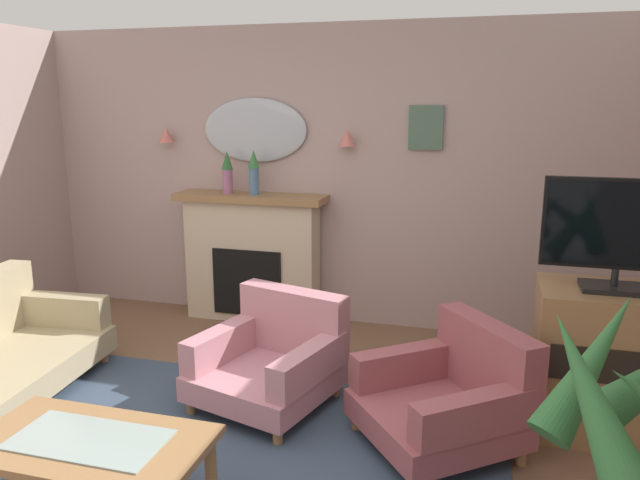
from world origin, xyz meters
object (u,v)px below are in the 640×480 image
framed_picture (426,128)px  wall_mirror (255,130)px  fireplace (252,259)px  coffee_table (90,451)px  wall_sconce_right (347,138)px  mantel_vase_right (227,171)px  wall_sconce_left (166,135)px  mantel_vase_centre (254,171)px  tv_cabinet (605,362)px  armchair_beside_couch (273,357)px  armchair_in_corner (451,395)px  tv_flatscreen (620,232)px

framed_picture → wall_mirror: bearing=-179.6°
fireplace → coffee_table: 2.85m
fireplace → wall_sconce_right: 1.38m
mantel_vase_right → wall_sconce_left: size_ratio=2.67×
mantel_vase_centre → mantel_vase_right: bearing=-180.0°
wall_sconce_right → mantel_vase_centre: bearing=-171.5°
mantel_vase_centre → tv_cabinet: bearing=-24.7°
fireplace → armchair_beside_couch: fireplace is taller
framed_picture → armchair_in_corner: framed_picture is taller
wall_sconce_right → armchair_beside_couch: 2.05m
mantel_vase_centre → framed_picture: size_ratio=1.09×
framed_picture → mantel_vase_right: bearing=-174.0°
wall_mirror → coffee_table: wall_mirror is taller
mantel_vase_centre → tv_cabinet: mantel_vase_centre is taller
fireplace → wall_sconce_left: bearing=173.8°
coffee_table → fireplace: bearing=96.5°
framed_picture → tv_flatscreen: 1.98m
fireplace → wall_mirror: wall_mirror is taller
fireplace → tv_flatscreen: 3.12m
mantel_vase_centre → coffee_table: size_ratio=0.36×
armchair_beside_couch → tv_flatscreen: bearing=4.0°
coffee_table → armchair_in_corner: bearing=36.7°
wall_mirror → mantel_vase_centre: bearing=-73.6°
coffee_table → armchair_in_corner: 1.95m
fireplace → framed_picture: bearing=5.8°
tv_cabinet → tv_flatscreen: 0.80m
framed_picture → armchair_in_corner: bearing=-77.9°
framed_picture → armchair_in_corner: 2.35m
coffee_table → wall_sconce_right: bearing=79.7°
mantel_vase_centre → wall_sconce_left: wall_sconce_left is taller
wall_sconce_right → framed_picture: size_ratio=0.39×
fireplace → framed_picture: 1.91m
mantel_vase_centre → tv_flatscreen: (2.71, -1.27, -0.12)m
framed_picture → armchair_beside_couch: framed_picture is taller
fireplace → wall_sconce_left: (-0.85, 0.09, 1.09)m
mantel_vase_centre → fireplace: bearing=150.5°
coffee_table → mantel_vase_right: bearing=100.5°
armchair_beside_couch → wall_mirror: bearing=114.4°
tv_flatscreen → fireplace: bearing=154.8°
mantel_vase_right → coffee_table: mantel_vase_right is taller
tv_cabinet → wall_sconce_left: bearing=159.3°
wall_mirror → framed_picture: size_ratio=2.67×
tv_cabinet → tv_flatscreen: tv_flatscreen is taller
armchair_in_corner → tv_flatscreen: size_ratio=1.36×
mantel_vase_right → armchair_beside_couch: bearing=-56.9°
wall_mirror → fireplace: bearing=-90.0°
coffee_table → tv_cabinet: size_ratio=1.22×
wall_mirror → tv_flatscreen: wall_mirror is taller
tv_flatscreen → tv_cabinet: bearing=90.0°
armchair_beside_couch → tv_flatscreen: size_ratio=1.20×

